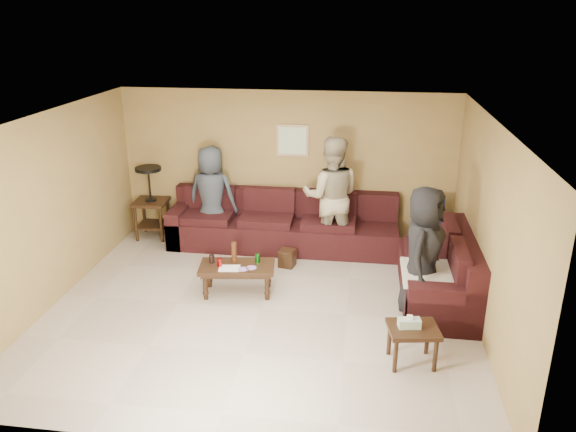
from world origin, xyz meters
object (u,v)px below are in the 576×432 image
at_px(waste_bin, 287,258).
at_px(person_middle, 331,196).
at_px(sectional_sofa, 330,244).
at_px(person_right, 423,252).
at_px(coffee_table, 237,269).
at_px(end_table_left, 151,201).
at_px(side_table_right, 412,332).
at_px(person_left, 212,196).

height_order(waste_bin, person_middle, person_middle).
relative_size(sectional_sofa, person_right, 2.74).
distance_m(coffee_table, waste_bin, 1.12).
xyz_separation_m(sectional_sofa, coffee_table, (-1.21, -1.13, 0.04)).
height_order(coffee_table, end_table_left, end_table_left).
bearing_deg(person_right, sectional_sofa, 61.41).
bearing_deg(sectional_sofa, waste_bin, -164.02).
bearing_deg(end_table_left, side_table_right, -37.13).
bearing_deg(side_table_right, waste_bin, 126.73).
height_order(end_table_left, person_middle, person_middle).
relative_size(sectional_sofa, coffee_table, 4.33).
xyz_separation_m(coffee_table, waste_bin, (0.57, 0.94, -0.23)).
xyz_separation_m(waste_bin, person_left, (-1.35, 0.76, 0.69)).
bearing_deg(side_table_right, person_right, 81.36).
height_order(sectional_sofa, waste_bin, sectional_sofa).
height_order(person_left, person_middle, person_middle).
relative_size(person_left, person_middle, 0.87).
distance_m(person_left, person_right, 3.74).
height_order(sectional_sofa, person_middle, person_middle).
xyz_separation_m(coffee_table, side_table_right, (2.27, -1.34, 0.03)).
bearing_deg(sectional_sofa, end_table_left, 167.60).
bearing_deg(coffee_table, waste_bin, 59.04).
xyz_separation_m(person_middle, person_right, (1.27, -1.73, -0.10)).
xyz_separation_m(end_table_left, person_right, (4.33, -1.99, 0.20)).
distance_m(end_table_left, person_right, 4.77).
xyz_separation_m(waste_bin, person_right, (1.88, -1.12, 0.72)).
xyz_separation_m(end_table_left, side_table_right, (4.15, -3.14, -0.26)).
xyz_separation_m(sectional_sofa, person_middle, (-0.03, 0.43, 0.63)).
bearing_deg(person_middle, side_table_right, 108.55).
xyz_separation_m(waste_bin, person_middle, (0.61, 0.61, 0.82)).
xyz_separation_m(coffee_table, end_table_left, (-1.89, 1.81, 0.28)).
bearing_deg(waste_bin, sectional_sofa, 15.98).
bearing_deg(waste_bin, person_middle, 45.02).
bearing_deg(end_table_left, sectional_sofa, -12.40).
xyz_separation_m(side_table_right, person_middle, (-1.09, 2.89, 0.56)).
distance_m(waste_bin, person_left, 1.70).
relative_size(end_table_left, side_table_right, 2.04).
distance_m(sectional_sofa, person_left, 2.14).
bearing_deg(waste_bin, side_table_right, -53.27).
height_order(coffee_table, person_left, person_left).
bearing_deg(person_right, person_left, 77.86).
relative_size(coffee_table, person_right, 0.63).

